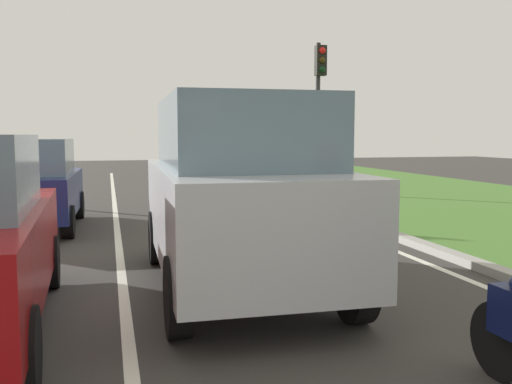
{
  "coord_description": "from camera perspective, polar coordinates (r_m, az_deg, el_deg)",
  "views": [
    {
      "loc": [
        -0.83,
        1.99,
        1.86
      ],
      "look_at": [
        0.81,
        8.18,
        1.2
      ],
      "focal_mm": 39.15,
      "sensor_mm": 36.0,
      "label": 1
    }
  ],
  "objects": [
    {
      "name": "lane_line_center",
      "position": [
        12.16,
        -14.07,
        -3.1
      ],
      "size": [
        0.12,
        32.0,
        0.01
      ],
      "primitive_type": "cube",
      "color": "silver",
      "rests_on": "ground"
    },
    {
      "name": "grass_verge_right",
      "position": [
        15.32,
        22.82,
        -1.46
      ],
      "size": [
        9.0,
        48.0,
        0.06
      ],
      "primitive_type": "cube",
      "color": "#47752D",
      "rests_on": "ground"
    },
    {
      "name": "lane_line_right_edge",
      "position": [
        12.94,
        5.35,
        -2.41
      ],
      "size": [
        0.12,
        32.0,
        0.01
      ],
      "primitive_type": "cube",
      "color": "silver",
      "rests_on": "ground"
    },
    {
      "name": "traffic_light_near_right",
      "position": [
        17.39,
        6.48,
        10.3
      ],
      "size": [
        0.32,
        0.5,
        4.65
      ],
      "color": "#2D2D2D",
      "rests_on": "ground"
    },
    {
      "name": "car_hatchback_far",
      "position": [
        11.8,
        -21.89,
        0.69
      ],
      "size": [
        1.8,
        3.74,
        1.78
      ],
      "rotation": [
        0.0,
        0.0,
        -0.02
      ],
      "color": "navy",
      "rests_on": "ground"
    },
    {
      "name": "curb_right",
      "position": [
        13.11,
        7.4,
        -2.07
      ],
      "size": [
        0.24,
        48.0,
        0.12
      ],
      "primitive_type": "cube",
      "color": "#9E9B93",
      "rests_on": "ground"
    },
    {
      "name": "ground_plane",
      "position": [
        12.18,
        -10.77,
        -3.02
      ],
      "size": [
        60.0,
        60.0,
        0.0
      ],
      "primitive_type": "plane",
      "color": "#383533"
    },
    {
      "name": "car_suv_ahead",
      "position": [
        6.68,
        -1.86,
        -0.09
      ],
      "size": [
        2.06,
        4.54,
        2.28
      ],
      "rotation": [
        0.0,
        0.0,
        -0.02
      ],
      "color": "#B7BABF",
      "rests_on": "ground"
    }
  ]
}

